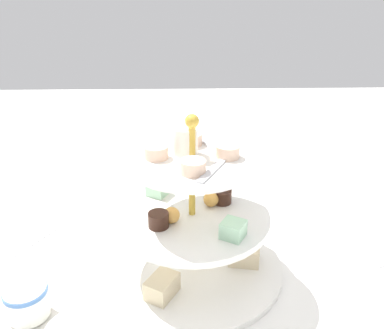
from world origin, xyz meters
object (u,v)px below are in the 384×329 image
object	(u,v)px
tiered_serving_stand	(192,226)
water_glass_tall_right	(180,171)
butter_knife_left	(344,239)
butter_knife_right	(48,232)
teacup_with_saucer	(28,304)

from	to	relation	value
tiered_serving_stand	water_glass_tall_right	bearing A→B (deg)	4.86
tiered_serving_stand	butter_knife_left	xyz separation A→B (m)	(0.07, -0.28, -0.08)
butter_knife_right	teacup_with_saucer	bearing A→B (deg)	40.56
water_glass_tall_right	butter_knife_right	distance (m)	0.28
tiered_serving_stand	teacup_with_saucer	distance (m)	0.25
water_glass_tall_right	butter_knife_right	xyz separation A→B (m)	(-0.13, 0.24, -0.06)
teacup_with_saucer	butter_knife_right	xyz separation A→B (m)	(0.21, 0.04, -0.02)
butter_knife_left	tiered_serving_stand	bearing A→B (deg)	81.93
butter_knife_left	butter_knife_right	distance (m)	0.54
butter_knife_right	tiered_serving_stand	bearing A→B (deg)	98.13
tiered_serving_stand	butter_knife_right	size ratio (longest dim) A/B	1.70
teacup_with_saucer	butter_knife_left	bearing A→B (deg)	-71.17
water_glass_tall_right	teacup_with_saucer	size ratio (longest dim) A/B	1.41
butter_knife_left	butter_knife_right	size ratio (longest dim) A/B	1.00
butter_knife_left	butter_knife_right	xyz separation A→B (m)	(0.04, 0.54, 0.00)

